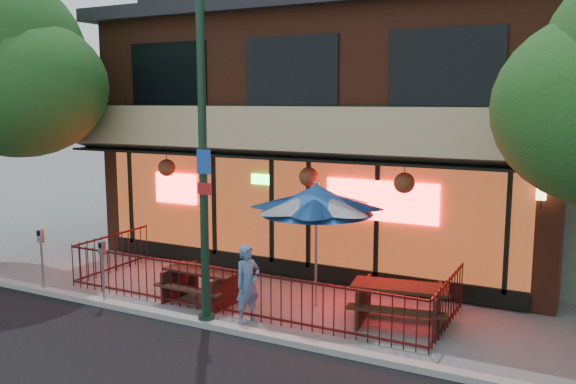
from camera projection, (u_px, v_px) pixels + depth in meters
name	position (u px, v px, depth m)	size (l,w,h in m)	color
ground	(218.00, 318.00, 12.20)	(80.00, 80.00, 0.00)	gray
curb	(203.00, 323.00, 11.75)	(80.00, 0.25, 0.12)	#999993
restaurant_building	(352.00, 107.00, 17.81)	(12.96, 9.49, 8.05)	#5E2B1B
patio_fence	(231.00, 281.00, 12.54)	(8.44, 2.62, 1.00)	#3D0D0D
street_light	(203.00, 163.00, 11.37)	(0.43, 0.32, 7.00)	#15311F
picnic_table_left	(203.00, 280.00, 13.12)	(1.75, 1.38, 0.72)	#321812
picnic_table_right	(400.00, 298.00, 11.81)	(2.04, 1.69, 0.79)	#331F11
patio_umbrella	(316.00, 199.00, 12.57)	(2.36, 2.36, 2.69)	gray
pedestrian	(248.00, 284.00, 11.87)	(0.56, 0.37, 1.55)	#4F719F
parking_meter_near	(103.00, 262.00, 12.81)	(0.13, 0.11, 1.40)	gray
parking_meter_far	(41.00, 250.00, 13.64)	(0.15, 0.14, 1.47)	#9DA0A6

